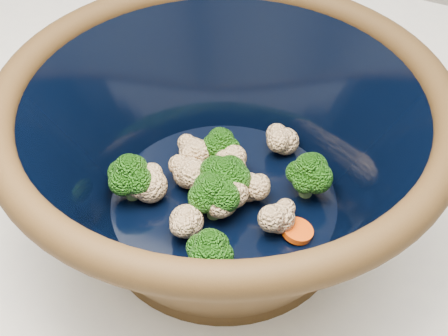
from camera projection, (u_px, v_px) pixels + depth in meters
The scene contains 2 objects.
mixing_bowl at pixel (224, 155), 0.56m from camera, with size 0.50×0.50×0.17m.
vegetable_pile at pixel (217, 184), 0.59m from camera, with size 0.20×0.20×0.05m.
Camera 1 is at (0.23, -0.31, 1.38)m, focal length 50.00 mm.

